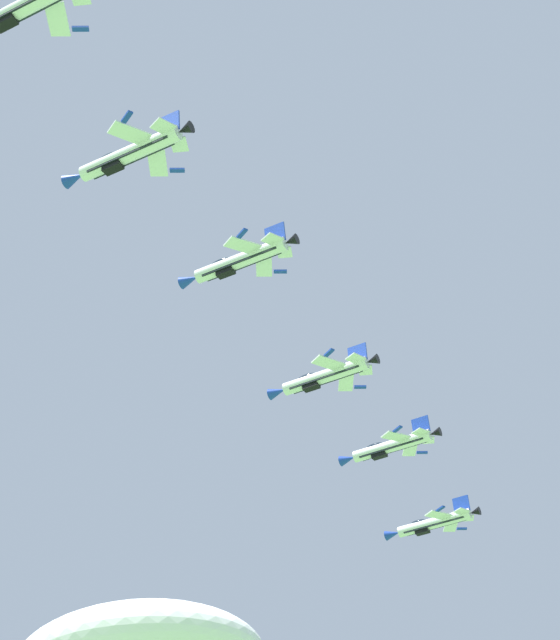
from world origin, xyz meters
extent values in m
cylinder|color=white|center=(-40.51, 41.28, 92.83)|extent=(12.09, 2.60, 1.70)
cube|color=black|center=(-40.51, 41.35, 92.37)|extent=(10.16, 2.24, 0.61)
ellipsoid|color=#192333|center=(-43.15, 41.38, 93.46)|extent=(3.28, 1.49, 1.25)
cube|color=black|center=(-42.66, 41.56, 92.03)|extent=(2.28, 1.37, 0.99)
cube|color=white|center=(-38.60, 43.73, 93.13)|extent=(3.42, 4.59, 0.82)
cube|color=#1938A8|center=(-37.34, 45.72, 93.44)|extent=(1.70, 1.18, 0.32)
cylinder|color=white|center=(-40.34, 60.64, 92.79)|extent=(12.09, 2.60, 1.70)
cube|color=black|center=(-40.34, 60.70, 92.33)|extent=(10.16, 2.24, 0.60)
cone|color=#1938A8|center=(-47.47, 61.17, 92.79)|extent=(2.51, 1.74, 1.56)
cone|color=black|center=(-33.61, 60.13, 92.79)|extent=(1.70, 1.48, 1.36)
ellipsoid|color=#192333|center=(-42.98, 60.74, 93.42)|extent=(3.28, 1.48, 1.25)
cube|color=black|center=(-42.49, 60.91, 91.99)|extent=(2.28, 1.37, 0.99)
cube|color=white|center=(-38.83, 57.94, 92.33)|extent=(3.84, 4.55, 0.80)
cube|color=#1938A8|center=(-37.87, 55.79, 92.03)|extent=(1.66, 1.35, 0.32)
cube|color=white|center=(-38.44, 63.10, 93.08)|extent=(3.42, 4.60, 0.80)
cube|color=#1938A8|center=(-37.17, 65.08, 93.38)|extent=(1.70, 1.18, 0.32)
cube|color=white|center=(-35.37, 58.75, 92.57)|extent=(2.50, 2.73, 0.47)
cube|color=white|center=(-35.15, 61.76, 93.01)|extent=(2.29, 2.61, 0.47)
cube|color=#1938A8|center=(-35.58, 60.02, 94.58)|extent=(2.64, 0.76, 2.60)
cylinder|color=white|center=(-37.79, 82.13, 95.45)|extent=(12.09, 2.60, 1.70)
cube|color=black|center=(-37.78, 82.22, 94.99)|extent=(10.16, 2.25, 0.67)
cone|color=#1938A8|center=(-44.92, 82.67, 95.45)|extent=(2.51, 1.74, 1.56)
cone|color=black|center=(-31.06, 81.62, 95.45)|extent=(1.70, 1.48, 1.36)
ellipsoid|color=#192333|center=(-40.43, 82.21, 96.08)|extent=(3.29, 1.52, 1.29)
cube|color=black|center=(-39.93, 82.44, 94.66)|extent=(2.29, 1.40, 1.03)
cube|color=white|center=(-36.27, 79.46, 94.87)|extent=(3.83, 4.53, 0.99)
cube|color=#1938A8|center=(-35.31, 77.32, 94.48)|extent=(1.67, 1.36, 0.34)
cube|color=white|center=(-35.88, 84.57, 95.86)|extent=(3.41, 4.57, 0.99)
cube|color=#1938A8|center=(-34.61, 86.54, 96.26)|extent=(1.70, 1.19, 0.34)
cube|color=white|center=(-32.81, 80.25, 95.16)|extent=(2.49, 2.72, 0.57)
cube|color=white|center=(-32.59, 83.24, 95.74)|extent=(2.29, 2.60, 0.57)
cube|color=#1938A8|center=(-33.03, 81.43, 97.23)|extent=(2.64, 0.88, 2.59)
cylinder|color=white|center=(-36.13, 104.56, 93.70)|extent=(12.09, 2.60, 1.70)
cube|color=black|center=(-36.13, 104.60, 93.24)|extent=(10.16, 2.23, 0.54)
cone|color=#1938A8|center=(-43.26, 105.09, 93.70)|extent=(2.51, 1.74, 1.56)
cone|color=black|center=(-29.40, 104.05, 93.70)|extent=(1.70, 1.48, 1.36)
ellipsoid|color=#192333|center=(-38.77, 104.69, 94.34)|extent=(3.28, 1.44, 1.20)
cube|color=black|center=(-38.28, 104.80, 92.90)|extent=(2.28, 1.34, 0.94)
cube|color=white|center=(-34.61, 101.84, 93.36)|extent=(3.85, 4.56, 0.62)
cube|color=#1938A8|center=(-33.66, 99.68, 93.15)|extent=(1.66, 1.34, 0.29)
cube|color=white|center=(-34.22, 107.02, 93.88)|extent=(3.43, 4.61, 0.62)
cube|color=#1938A8|center=(-32.95, 109.02, 94.09)|extent=(1.69, 1.17, 0.29)
cube|color=white|center=(-31.16, 102.66, 93.55)|extent=(2.50, 2.73, 0.38)
cube|color=white|center=(-30.93, 105.69, 93.86)|extent=(2.29, 2.62, 0.38)
cube|color=#1938A8|center=(-31.36, 104.02, 95.51)|extent=(2.63, 0.65, 2.61)
cylinder|color=white|center=(-34.56, 126.51, 96.26)|extent=(12.09, 2.60, 1.70)
cube|color=black|center=(-34.55, 126.59, 95.80)|extent=(10.16, 2.25, 0.65)
cone|color=#1938A8|center=(-41.69, 127.05, 96.26)|extent=(2.51, 1.74, 1.56)
cone|color=black|center=(-27.83, 126.00, 96.26)|extent=(1.70, 1.48, 1.36)
ellipsoid|color=#192333|center=(-37.20, 126.60, 96.88)|extent=(3.29, 1.51, 1.28)
cube|color=black|center=(-36.70, 126.82, 95.46)|extent=(2.29, 1.39, 1.02)
cube|color=white|center=(-33.04, 123.84, 95.71)|extent=(3.83, 4.54, 0.94)
cube|color=#1938A8|center=(-32.08, 121.69, 95.34)|extent=(1.67, 1.35, 0.33)
cube|color=white|center=(-32.65, 128.96, 96.63)|extent=(3.42, 4.58, 0.94)
cube|color=#1938A8|center=(-31.39, 130.94, 97.00)|extent=(1.70, 1.18, 0.33)
cube|color=white|center=(-29.59, 124.63, 95.99)|extent=(2.50, 2.72, 0.55)
cube|color=white|center=(-29.36, 127.62, 96.52)|extent=(2.29, 2.61, 0.55)
cube|color=#1938A8|center=(-29.80, 125.83, 98.04)|extent=(2.64, 0.85, 2.59)
cylinder|color=white|center=(-34.91, 146.91, 94.75)|extent=(12.09, 2.60, 1.70)
cube|color=black|center=(-34.90, 146.98, 94.29)|extent=(10.16, 2.24, 0.61)
cone|color=#1938A8|center=(-42.04, 147.44, 94.75)|extent=(2.51, 1.74, 1.56)
cone|color=black|center=(-28.18, 146.40, 94.75)|extent=(1.70, 1.48, 1.36)
ellipsoid|color=#192333|center=(-37.55, 147.01, 95.38)|extent=(3.29, 1.49, 1.25)
cube|color=black|center=(-37.05, 147.19, 93.95)|extent=(2.28, 1.37, 0.99)
cube|color=white|center=(-33.39, 144.22, 94.28)|extent=(3.84, 4.55, 0.82)
cube|color=#1938A8|center=(-32.43, 142.06, 93.96)|extent=(1.66, 1.35, 0.32)
cube|color=white|center=(-33.00, 149.36, 95.06)|extent=(3.42, 4.59, 0.82)
cube|color=#1938A8|center=(-31.73, 151.35, 95.37)|extent=(1.70, 1.18, 0.32)
cube|color=white|center=(-29.94, 145.02, 94.52)|extent=(2.50, 2.72, 0.49)
cube|color=white|center=(-29.71, 148.03, 94.98)|extent=(2.29, 2.61, 0.49)
cube|color=#1938A8|center=(-30.14, 146.28, 96.54)|extent=(2.64, 0.78, 2.60)
camera|label=1|loc=(5.04, -2.73, 1.81)|focal=62.98mm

